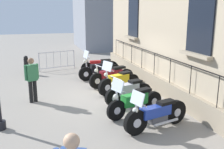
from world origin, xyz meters
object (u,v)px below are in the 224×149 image
at_px(motorcycle_yellow, 119,82).
at_px(crowd_barrier, 57,60).
at_px(motorcycle_maroon, 112,76).
at_px(bollard, 26,65).
at_px(motorcycle_black, 100,70).
at_px(motorcycle_blue, 156,114).
at_px(motorcycle_green, 135,102).
at_px(motorcycle_silver, 129,92).
at_px(pedestrian_walking, 32,78).
at_px(motorcycle_red, 100,66).

relative_size(motorcycle_yellow, crowd_barrier, 0.95).
relative_size(motorcycle_maroon, bollard, 2.22).
xyz_separation_m(motorcycle_black, motorcycle_blue, (-0.19, 5.77, -0.05)).
height_order(motorcycle_yellow, crowd_barrier, motorcycle_yellow).
bearing_deg(bollard, motorcycle_blue, 114.58).
height_order(motorcycle_maroon, motorcycle_green, motorcycle_green).
bearing_deg(crowd_barrier, motorcycle_yellow, 111.28).
bearing_deg(crowd_barrier, motorcycle_silver, 107.15).
relative_size(motorcycle_blue, crowd_barrier, 1.05).
height_order(motorcycle_yellow, motorcycle_blue, motorcycle_yellow).
bearing_deg(motorcycle_silver, crowd_barrier, -72.85).
xyz_separation_m(motorcycle_black, motorcycle_maroon, (-0.22, 1.28, -0.03)).
xyz_separation_m(crowd_barrier, pedestrian_walking, (1.32, 5.23, 0.36)).
bearing_deg(motorcycle_maroon, motorcycle_green, 85.96).
distance_m(motorcycle_red, motorcycle_maroon, 2.35).
bearing_deg(motorcycle_red, motorcycle_yellow, 89.41).
distance_m(motorcycle_silver, crowd_barrier, 6.64).
height_order(motorcycle_red, crowd_barrier, crowd_barrier).
bearing_deg(pedestrian_walking, crowd_barrier, -104.19).
bearing_deg(pedestrian_walking, bollard, -85.99).
height_order(motorcycle_yellow, motorcycle_silver, motorcycle_yellow).
relative_size(motorcycle_red, crowd_barrier, 0.99).
distance_m(motorcycle_blue, bollard, 8.74).
bearing_deg(crowd_barrier, motorcycle_blue, 103.11).
xyz_separation_m(motorcycle_red, motorcycle_silver, (0.07, 4.64, 0.01)).
bearing_deg(bollard, motorcycle_silver, 122.06).
bearing_deg(bollard, motorcycle_red, 163.11).
bearing_deg(motorcycle_red, pedestrian_walking, 46.48).
relative_size(motorcycle_maroon, motorcycle_silver, 1.14).
bearing_deg(motorcycle_red, motorcycle_silver, 89.09).
xyz_separation_m(motorcycle_silver, pedestrian_walking, (3.28, -1.11, 0.50)).
height_order(crowd_barrier, pedestrian_walking, pedestrian_walking).
relative_size(motorcycle_red, bollard, 2.05).
bearing_deg(motorcycle_black, motorcycle_red, -102.58).
xyz_separation_m(motorcycle_blue, crowd_barrier, (1.99, -8.53, 0.14)).
relative_size(motorcycle_green, crowd_barrier, 1.03).
bearing_deg(motorcycle_green, motorcycle_yellow, -95.51).
xyz_separation_m(bollard, pedestrian_walking, (-0.33, 4.65, 0.43)).
relative_size(motorcycle_black, crowd_barrier, 1.08).
height_order(motorcycle_black, motorcycle_blue, motorcycle_black).
xyz_separation_m(motorcycle_maroon, motorcycle_yellow, (0.02, 1.08, 0.02)).
bearing_deg(motorcycle_red, motorcycle_blue, 89.63).
bearing_deg(motorcycle_black, motorcycle_maroon, 99.65).
xyz_separation_m(motorcycle_red, motorcycle_maroon, (0.02, 2.34, 0.03)).
height_order(motorcycle_maroon, motorcycle_yellow, motorcycle_yellow).
distance_m(motorcycle_green, motorcycle_blue, 1.10).
bearing_deg(motorcycle_black, motorcycle_green, 89.73).
bearing_deg(motorcycle_green, motorcycle_red, -92.58).
relative_size(bollard, pedestrian_walking, 0.60).
height_order(motorcycle_blue, crowd_barrier, motorcycle_blue).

